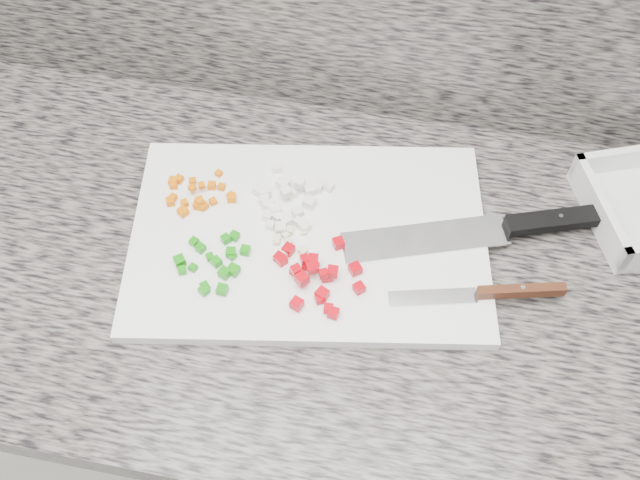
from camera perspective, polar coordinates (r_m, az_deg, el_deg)
The scene contains 10 objects.
cabinet at distance 1.40m, azimuth -0.72°, elevation -12.04°, with size 3.92×0.62×0.86m, color silver.
countertop at distance 0.99m, azimuth -0.99°, elevation -2.16°, with size 3.96×0.64×0.04m, color #615C55.
cutting_board at distance 0.99m, azimuth -0.92°, elevation 0.20°, with size 0.49×0.33×0.02m, color white.
carrot_pile at distance 1.03m, azimuth -9.90°, elevation 3.59°, with size 0.10×0.09×0.02m.
onion_pile at distance 1.01m, azimuth -2.47°, elevation 3.07°, with size 0.11×0.12×0.02m.
green_pepper_pile at distance 0.96m, azimuth -8.36°, elevation -1.80°, with size 0.10×0.11×0.01m.
red_pepper_pile at distance 0.93m, azimuth -0.34°, elevation -2.77°, with size 0.13×0.12×0.02m.
garlic_pile at distance 0.97m, azimuth -2.60°, elevation -0.27°, with size 0.05×0.06×0.01m.
chef_knife at distance 1.02m, azimuth 15.21°, elevation 1.06°, with size 0.37×0.16×0.02m.
paring_knife at distance 0.95m, azimuth 14.10°, elevation -4.10°, with size 0.23×0.07×0.02m.
Camera 1 is at (0.12, 0.92, 1.72)m, focal length 40.00 mm.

